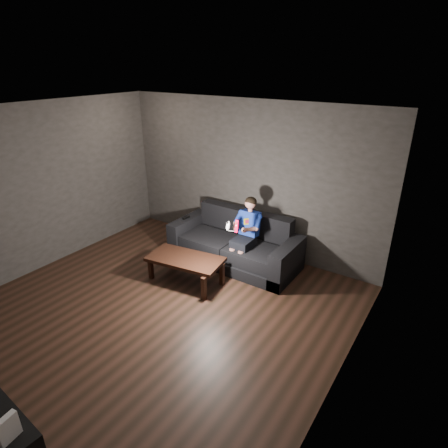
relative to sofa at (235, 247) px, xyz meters
The scene contains 12 objects.
floor 1.94m from the sofa, 94.15° to the right, with size 5.00×5.00×0.00m, color black.
back_wall 1.23m from the sofa, 103.25° to the left, with size 5.00×0.04×2.70m, color #34302C.
left_wall 3.43m from the sofa, 144.09° to the right, with size 0.04×5.00×2.70m, color #34302C.
right_wall 3.22m from the sofa, 38.98° to the right, with size 0.04×5.00×2.70m, color #34302C.
ceiling 3.08m from the sofa, 94.15° to the right, with size 5.00×5.00×0.02m, color silver.
sofa is the anchor object (origin of this frame).
child 0.52m from the sofa, 13.27° to the right, with size 0.46×0.57×1.14m.
wii_remote_red 0.90m from the sofa, 55.61° to the right, with size 0.06×0.08×0.20m.
nunchuk_white 0.82m from the sofa, 70.27° to the right, with size 0.08×0.10×0.16m.
wii_remote_black 1.07m from the sofa, behind, with size 0.05×0.16×0.03m.
coffee_table 1.04m from the sofa, 106.66° to the right, with size 1.25×0.76×0.43m.
wii_console 4.23m from the sofa, 82.34° to the right, with size 0.05×0.17×0.23m, color white.
Camera 1 is at (3.21, -3.00, 3.27)m, focal length 30.00 mm.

